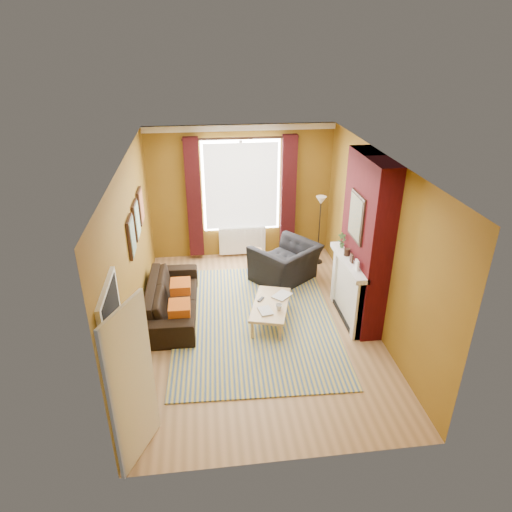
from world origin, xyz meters
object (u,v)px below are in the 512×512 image
object	(u,v)px
sofa	(172,299)
coffee_table	(271,306)
armchair	(285,263)
floor_lamp	(320,211)
wicker_stool	(255,259)

from	to	relation	value
sofa	coffee_table	distance (m)	1.70
sofa	armchair	bearing A→B (deg)	-64.58
armchair	coffee_table	world-z (taller)	armchair
sofa	coffee_table	bearing A→B (deg)	-104.63
sofa	floor_lamp	xyz separation A→B (m)	(2.97, 1.63, 0.85)
wicker_stool	armchair	bearing A→B (deg)	-48.86
armchair	wicker_stool	distance (m)	0.82
coffee_table	wicker_stool	size ratio (longest dim) A/B	3.09
armchair	floor_lamp	distance (m)	1.33
wicker_stool	floor_lamp	xyz separation A→B (m)	(1.36, 0.08, 0.96)
sofa	armchair	distance (m)	2.34
floor_lamp	sofa	bearing A→B (deg)	-151.30
coffee_table	floor_lamp	distance (m)	2.62
sofa	armchair	world-z (taller)	armchair
coffee_table	floor_lamp	world-z (taller)	floor_lamp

